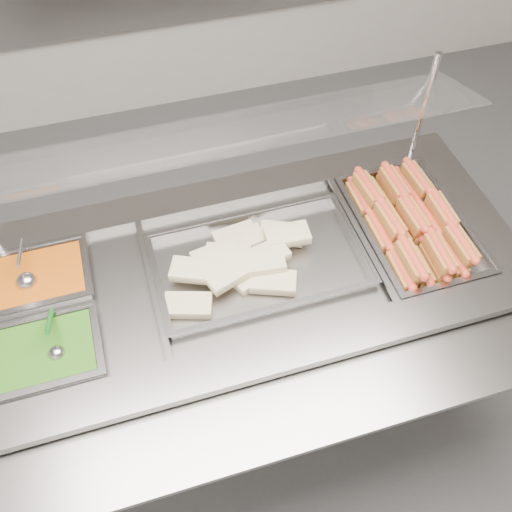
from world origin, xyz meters
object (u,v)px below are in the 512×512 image
object	(u,v)px
pan_hotdogs	(410,230)
pan_wraps	(259,264)
ladle	(27,280)
sneeze_guard	(220,137)
serving_spoon	(56,348)
steam_counter	(244,333)

from	to	relation	value
pan_hotdogs	pan_wraps	xyz separation A→B (m)	(-0.57, -0.00, 0.02)
ladle	sneeze_guard	bearing A→B (deg)	7.61
serving_spoon	pan_wraps	bearing A→B (deg)	12.81
steam_counter	serving_spoon	bearing A→B (deg)	-166.02
steam_counter	pan_hotdogs	size ratio (longest dim) A/B	3.42
sneeze_guard	pan_wraps	size ratio (longest dim) A/B	2.42
steam_counter	pan_wraps	xyz separation A→B (m)	(0.06, 0.00, 0.43)
pan_wraps	ladle	world-z (taller)	ladle
pan_hotdogs	ladle	size ratio (longest dim) A/B	2.74
pan_hotdogs	serving_spoon	size ratio (longest dim) A/B	3.06
sneeze_guard	ladle	distance (m)	0.79
sneeze_guard	serving_spoon	bearing A→B (deg)	-148.78
sneeze_guard	serving_spoon	distance (m)	0.81
sneeze_guard	serving_spoon	world-z (taller)	sneeze_guard
sneeze_guard	pan_hotdogs	xyz separation A→B (m)	(0.64, -0.22, -0.41)
steam_counter	pan_hotdogs	xyz separation A→B (m)	(0.64, 0.00, 0.42)
pan_hotdogs	pan_wraps	distance (m)	0.57
steam_counter	pan_wraps	distance (m)	0.43
sneeze_guard	serving_spoon	size ratio (longest dim) A/B	9.16
steam_counter	ladle	bearing A→B (deg)	169.49
ladle	steam_counter	bearing A→B (deg)	-10.51
pan_wraps	ladle	bearing A→B (deg)	170.34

